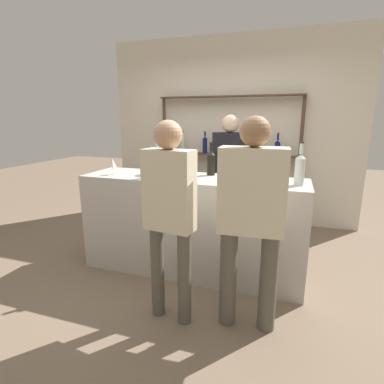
% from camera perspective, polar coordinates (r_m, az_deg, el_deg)
% --- Properties ---
extents(ground_plane, '(16.00, 16.00, 0.00)m').
position_cam_1_polar(ground_plane, '(3.37, 0.00, -14.46)').
color(ground_plane, '#7A6651').
extents(bar_counter, '(2.27, 0.61, 1.02)m').
position_cam_1_polar(bar_counter, '(3.16, 0.00, -6.30)').
color(bar_counter, '#B7B2AD').
rests_on(bar_counter, ground_plane).
extents(back_wall, '(3.87, 0.12, 2.80)m').
position_cam_1_polar(back_wall, '(4.81, 7.36, 11.39)').
color(back_wall, beige).
rests_on(back_wall, ground_plane).
extents(back_shelf, '(2.15, 0.18, 1.92)m').
position_cam_1_polar(back_shelf, '(4.64, 6.91, 9.67)').
color(back_shelf, '#4C3828').
rests_on(back_shelf, ground_plane).
extents(counter_bottle_0, '(0.09, 0.09, 0.36)m').
position_cam_1_polar(counter_bottle_0, '(3.02, -6.62, 5.56)').
color(counter_bottle_0, silver).
rests_on(counter_bottle_0, bar_counter).
extents(counter_bottle_1, '(0.08, 0.08, 0.34)m').
position_cam_1_polar(counter_bottle_1, '(3.13, 3.64, 5.65)').
color(counter_bottle_1, black).
rests_on(counter_bottle_1, bar_counter).
extents(counter_bottle_2, '(0.09, 0.09, 0.38)m').
position_cam_1_polar(counter_bottle_2, '(2.79, 19.84, 4.19)').
color(counter_bottle_2, silver).
rests_on(counter_bottle_2, bar_counter).
extents(wine_glass, '(0.08, 0.08, 0.17)m').
position_cam_1_polar(wine_glass, '(3.25, -14.88, 5.32)').
color(wine_glass, silver).
rests_on(wine_glass, bar_counter).
extents(ice_bucket, '(0.22, 0.22, 0.23)m').
position_cam_1_polar(ice_bucket, '(3.23, -5.06, 5.57)').
color(ice_bucket, '#B2B2B7').
rests_on(ice_bucket, bar_counter).
extents(cork_jar, '(0.11, 0.11, 0.17)m').
position_cam_1_polar(cork_jar, '(3.11, 0.02, 4.67)').
color(cork_jar, silver).
rests_on(cork_jar, bar_counter).
extents(server_behind_counter, '(0.48, 0.31, 1.64)m').
position_cam_1_polar(server_behind_counter, '(3.85, 7.08, 4.28)').
color(server_behind_counter, black).
rests_on(server_behind_counter, ground_plane).
extents(customer_right, '(0.49, 0.24, 1.62)m').
position_cam_1_polar(customer_right, '(2.21, 11.20, -3.78)').
color(customer_right, '#575347').
rests_on(customer_right, ground_plane).
extents(customer_center, '(0.40, 0.21, 1.59)m').
position_cam_1_polar(customer_center, '(2.26, -4.32, -2.92)').
color(customer_center, '#575347').
rests_on(customer_center, ground_plane).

